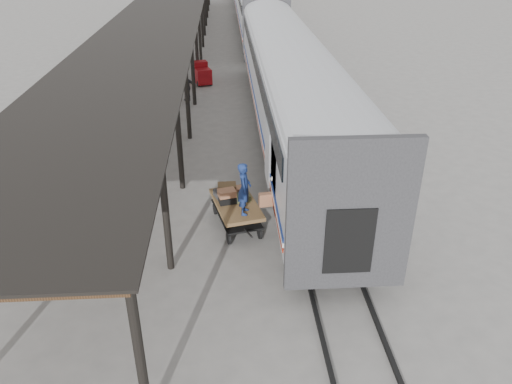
{
  "coord_description": "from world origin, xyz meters",
  "views": [
    {
      "loc": [
        0.37,
        -13.77,
        8.66
      ],
      "look_at": [
        1.18,
        -0.71,
        1.7
      ],
      "focal_mm": 35.0,
      "sensor_mm": 36.0,
      "label": 1
    }
  ],
  "objects_px": {
    "porter": "(244,189)",
    "baggage_cart": "(236,208)",
    "pedestrian": "(187,87)",
    "luggage_tug": "(202,74)"
  },
  "relations": [
    {
      "from": "baggage_cart",
      "to": "pedestrian",
      "type": "bearing_deg",
      "value": 86.57
    },
    {
      "from": "porter",
      "to": "luggage_tug",
      "type": "bearing_deg",
      "value": 13.31
    },
    {
      "from": "baggage_cart",
      "to": "luggage_tug",
      "type": "distance_m",
      "value": 17.06
    },
    {
      "from": "pedestrian",
      "to": "baggage_cart",
      "type": "bearing_deg",
      "value": 87.04
    },
    {
      "from": "baggage_cart",
      "to": "porter",
      "type": "relative_size",
      "value": 1.57
    },
    {
      "from": "luggage_tug",
      "to": "porter",
      "type": "height_order",
      "value": "porter"
    },
    {
      "from": "porter",
      "to": "pedestrian",
      "type": "height_order",
      "value": "porter"
    },
    {
      "from": "baggage_cart",
      "to": "porter",
      "type": "height_order",
      "value": "porter"
    },
    {
      "from": "pedestrian",
      "to": "luggage_tug",
      "type": "bearing_deg",
      "value": -114.38
    },
    {
      "from": "porter",
      "to": "baggage_cart",
      "type": "bearing_deg",
      "value": 28.14
    }
  ]
}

